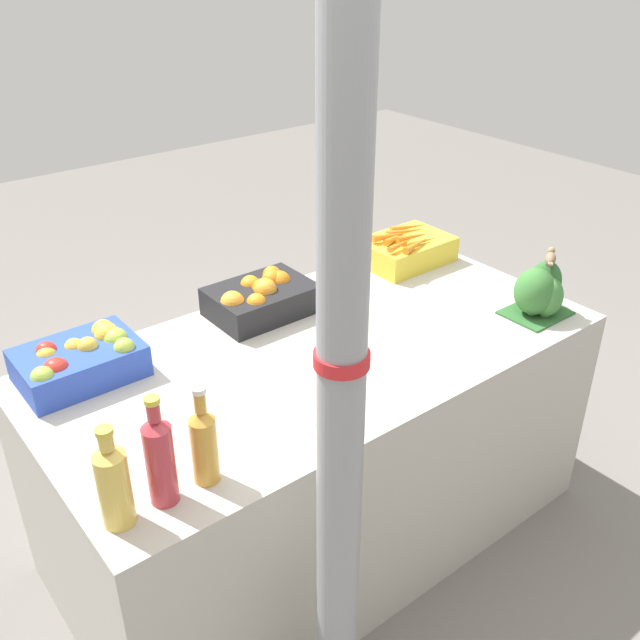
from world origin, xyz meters
name	(u,v)px	position (x,y,z in m)	size (l,w,h in m)	color
ground_plane	(320,527)	(0.00, 0.00, 0.00)	(10.00, 10.00, 0.00)	slate
market_table	(320,444)	(0.00, 0.00, 0.40)	(1.85, 0.93, 0.80)	#B7B2A8
support_pole	(341,406)	(-0.47, -0.67, 1.16)	(0.11, 0.11, 2.31)	gray
apple_crate	(81,359)	(-0.67, 0.31, 0.87)	(0.36, 0.25, 0.14)	#2847B7
orange_crate	(261,297)	(-0.02, 0.31, 0.87)	(0.36, 0.25, 0.14)	black
carrot_crate	(406,249)	(0.69, 0.31, 0.86)	(0.36, 0.25, 0.14)	gold
broccoli_pile	(540,290)	(0.75, -0.29, 0.89)	(0.23, 0.20, 0.19)	#2D602D
juice_bottle_golden	(114,484)	(-0.84, -0.32, 0.92)	(0.08, 0.08, 0.27)	gold
juice_bottle_ruby	(160,458)	(-0.73, -0.32, 0.93)	(0.07, 0.07, 0.30)	#B2333D
juice_bottle_amber	(204,443)	(-0.61, -0.32, 0.92)	(0.07, 0.07, 0.27)	gold
sparrow_bird	(551,258)	(0.75, -0.31, 1.02)	(0.12, 0.09, 0.05)	#4C3D2D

